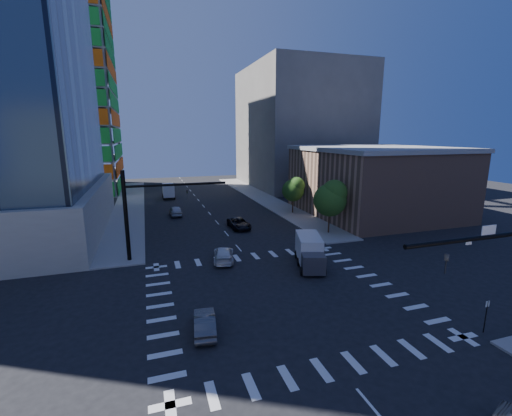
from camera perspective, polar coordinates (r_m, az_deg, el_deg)
name	(u,v)px	position (r m, az deg, el deg)	size (l,w,h in m)	color
ground	(278,295)	(28.13, 3.65, -14.24)	(160.00, 160.00, 0.00)	black
road_markings	(278,295)	(28.13, 3.65, -14.23)	(20.00, 20.00, 0.01)	silver
sidewalk_ne	(263,198)	(68.20, 1.11, 1.71)	(5.00, 60.00, 0.15)	gray
sidewalk_nw	(130,206)	(64.66, -20.33, 0.36)	(5.00, 60.00, 0.15)	gray
construction_building	(48,75)	(88.02, -31.32, 18.43)	(25.16, 34.50, 70.60)	gray
commercial_building	(374,181)	(57.39, 19.13, 4.34)	(20.50, 22.50, 10.60)	#997059
bg_building_ne	(299,128)	(86.43, 7.16, 13.11)	(24.00, 30.00, 28.00)	#5E5955
signal_mast_nw	(141,207)	(35.58, -18.54, 0.19)	(10.20, 0.40, 9.00)	black
tree_south	(331,198)	(44.00, 12.44, 1.68)	(4.16, 4.16, 6.82)	#382316
tree_north	(294,189)	(54.77, 6.37, 3.18)	(3.54, 3.52, 5.78)	#382316
no_parking_sign	(486,313)	(27.10, 34.00, -14.28)	(0.30, 0.06, 2.20)	black
car_nb_far	(239,223)	(46.36, -2.86, -2.57)	(2.31, 5.02, 1.39)	black
car_sb_near	(224,254)	(34.87, -5.41, -7.67)	(1.92, 4.73, 1.37)	silver
car_sb_mid	(176,211)	(54.96, -13.24, -0.46)	(1.81, 4.50, 1.53)	#AAADB2
car_sb_cross	(205,323)	(23.44, -8.55, -18.40)	(1.34, 3.85, 1.27)	#494A4E
box_truck_near	(310,254)	(33.43, 8.98, -7.62)	(3.89, 5.89, 2.86)	black
box_truck_far	(168,192)	(70.71, -14.41, 2.67)	(2.38, 5.45, 2.84)	black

